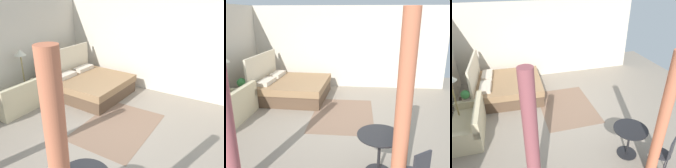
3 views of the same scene
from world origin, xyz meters
The scene contains 9 objects.
ground_plane centered at (0.00, 0.00, -0.01)m, with size 8.61×9.69×0.02m, color gray.
wall_back centered at (0.00, 3.35, 1.40)m, with size 8.61×0.12×2.80m, color beige.
wall_right centered at (2.80, 0.00, 1.40)m, with size 0.12×6.69×2.80m, color beige.
area_rug centered at (0.27, -0.01, 0.00)m, with size 2.17×1.56×0.01m, color #7F604C.
bed centered at (1.45, 1.67, 0.32)m, with size 2.08×2.11×1.36m.
couch centered at (-0.28, 2.68, 0.28)m, with size 1.52×0.75×0.82m.
nightstand centered at (0.60, 2.79, 0.25)m, with size 0.50×0.43×0.50m.
potted_plant centered at (0.50, 2.78, 0.68)m, with size 0.24×0.24×0.36m.
floor_lamp centered at (0.06, 2.94, 1.29)m, with size 0.31×0.31×1.54m.
Camera 1 is at (-3.76, -2.29, 2.99)m, focal length 36.42 mm.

